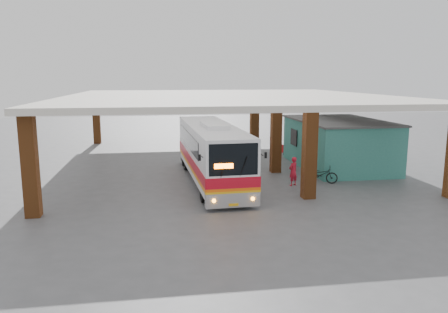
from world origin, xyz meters
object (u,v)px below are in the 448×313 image
(coach_bus, at_px, (211,152))
(motorcycle, at_px, (320,174))
(pedestrian, at_px, (293,171))
(red_chair, at_px, (281,150))

(coach_bus, bearing_deg, motorcycle, -14.62)
(coach_bus, relative_size, pedestrian, 7.46)
(coach_bus, xyz_separation_m, red_chair, (6.33, 7.74, -1.34))
(pedestrian, distance_m, red_chair, 9.56)
(coach_bus, height_order, motorcycle, coach_bus)
(coach_bus, relative_size, motorcycle, 6.21)
(motorcycle, xyz_separation_m, pedestrian, (-1.67, -0.29, 0.29))
(red_chair, bearing_deg, coach_bus, -142.46)
(coach_bus, height_order, pedestrian, coach_bus)
(coach_bus, xyz_separation_m, motorcycle, (5.94, -1.30, -1.19))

